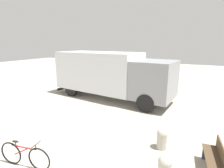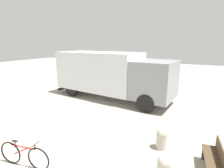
{
  "view_description": "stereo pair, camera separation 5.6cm",
  "coord_description": "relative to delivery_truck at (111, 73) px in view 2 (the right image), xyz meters",
  "views": [
    {
      "loc": [
        3.8,
        -2.49,
        3.51
      ],
      "look_at": [
        0.17,
        4.87,
        1.59
      ],
      "focal_mm": 28.0,
      "sensor_mm": 36.0,
      "label": 1
    },
    {
      "loc": [
        3.85,
        -2.47,
        3.51
      ],
      "look_at": [
        0.17,
        4.87,
        1.59
      ],
      "focal_mm": 28.0,
      "sensor_mm": 36.0,
      "label": 2
    }
  ],
  "objects": [
    {
      "name": "park_bench",
      "position": [
        5.72,
        -5.13,
        -1.16
      ],
      "size": [
        0.54,
        1.6,
        0.87
      ],
      "rotation": [
        0.0,
        0.0,
        1.66
      ],
      "color": "brown",
      "rests_on": "ground"
    },
    {
      "name": "delivery_truck",
      "position": [
        0.0,
        0.0,
        0.0
      ],
      "size": [
        8.01,
        3.36,
        2.95
      ],
      "rotation": [
        0.0,
        0.0,
        -0.11
      ],
      "color": "silver",
      "rests_on": "ground"
    },
    {
      "name": "bollard_far_bench",
      "position": [
        4.18,
        -4.42,
        -1.25
      ],
      "size": [
        0.36,
        0.36,
        0.73
      ],
      "color": "#B2AD9E",
      "rests_on": "ground"
    },
    {
      "name": "bollard_near_bench",
      "position": [
        4.51,
        -5.79,
        -1.28
      ],
      "size": [
        0.36,
        0.36,
        0.69
      ],
      "color": "#B2AD9E",
      "rests_on": "ground"
    },
    {
      "name": "bicycle_far",
      "position": [
        0.83,
        -7.12,
        -1.26
      ],
      "size": [
        1.68,
        0.45,
        0.81
      ],
      "rotation": [
        0.0,
        0.0,
        0.17
      ],
      "color": "black",
      "rests_on": "ground"
    }
  ]
}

